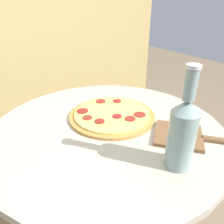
{
  "coord_description": "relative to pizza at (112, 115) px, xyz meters",
  "views": [
    {
      "loc": [
        -0.35,
        -0.55,
        1.18
      ],
      "look_at": [
        0.06,
        0.05,
        0.8
      ],
      "focal_mm": 35.0,
      "sensor_mm": 36.0,
      "label": 1
    }
  ],
  "objects": [
    {
      "name": "pizza",
      "position": [
        0.0,
        0.0,
        0.0
      ],
      "size": [
        0.32,
        0.32,
        0.02
      ],
      "color": "#B77F3D",
      "rests_on": "table"
    },
    {
      "name": "fence_panel",
      "position": [
        -0.06,
        0.73,
        -0.01
      ],
      "size": [
        1.78,
        0.04,
        1.55
      ],
      "color": "tan",
      "rests_on": "ground_plane"
    },
    {
      "name": "beer_bottle",
      "position": [
        -0.01,
        -0.32,
        0.1
      ],
      "size": [
        0.07,
        0.07,
        0.28
      ],
      "color": "gray",
      "rests_on": "table"
    },
    {
      "name": "pizza_paddle",
      "position": [
        0.12,
        -0.25,
        -0.0
      ],
      "size": [
        0.24,
        0.26,
        0.02
      ],
      "rotation": [
        0.0,
        0.0,
        -0.85
      ],
      "color": "brown",
      "rests_on": "table"
    },
    {
      "name": "table",
      "position": [
        -0.06,
        -0.05,
        -0.17
      ],
      "size": [
        0.82,
        0.82,
        0.78
      ],
      "color": "#B2A893",
      "rests_on": "ground_plane"
    }
  ]
}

